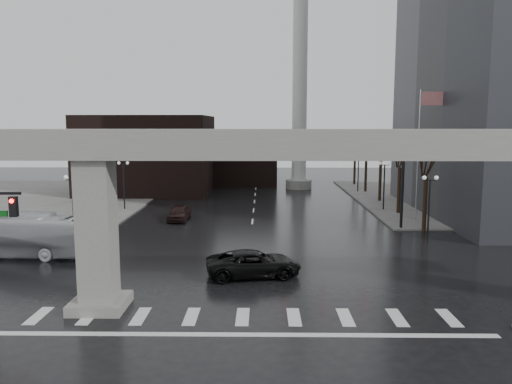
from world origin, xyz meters
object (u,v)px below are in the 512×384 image
signal_mast_arm (358,161)px  city_bus (15,235)px  far_car (179,213)px  pickup_truck (254,264)px

signal_mast_arm → city_bus: size_ratio=1.14×
far_car → pickup_truck: bearing=-64.6°
signal_mast_arm → pickup_truck: 16.81m
signal_mast_arm → city_bus: signal_mast_arm is taller
pickup_truck → signal_mast_arm: bearing=-42.3°
pickup_truck → city_bus: 16.90m
city_bus → far_car: (9.06, 12.83, -0.75)m
signal_mast_arm → pickup_truck: signal_mast_arm is taller
city_bus → pickup_truck: bearing=-98.5°
pickup_truck → far_car: (-7.24, 17.21, -0.05)m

